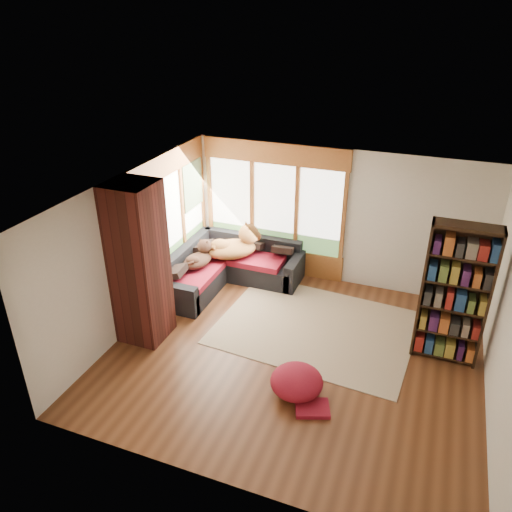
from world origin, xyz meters
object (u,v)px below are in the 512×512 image
Objects in this scene: bookshelf at (454,295)px; pouf at (297,381)px; dog_brindle at (199,254)px; dog_tan at (235,241)px; sectional_sofa at (223,267)px; brick_chimney at (139,264)px; area_rug at (315,327)px.

pouf is at bearing -139.67° from bookshelf.
dog_tan is at bearing -33.20° from dog_brindle.
sectional_sofa is 1.00× the size of bookshelf.
brick_chimney is 1.18× the size of sectional_sofa.
pouf is 3.39m from dog_tan.
brick_chimney is at bearing -143.56° from dog_tan.
sectional_sofa is at bearing 167.25° from bookshelf.
dog_brindle reaches higher than area_rug.
sectional_sofa is 1.95× the size of dog_tan.
pouf is (0.15, -1.60, 0.20)m from area_rug.
bookshelf is at bearing -0.77° from area_rug.
pouf reaches higher than area_rug.
dog_brindle reaches higher than sectional_sofa.
dog_tan is (0.21, 0.14, 0.51)m from sectional_sofa.
sectional_sofa is (0.45, 2.05, -1.00)m from brick_chimney.
sectional_sofa is 2.96× the size of dog_brindle.
pouf is at bearing -84.73° from area_rug.
bookshelf is 2.95× the size of dog_brindle.
dog_tan is (-1.88, 1.04, 0.81)m from area_rug.
bookshelf is 3.00× the size of pouf.
brick_chimney reaches higher than dog_tan.
pouf is 3.31m from dog_brindle.
sectional_sofa is 0.66m from dog_brindle.
bookshelf is at bearing -16.49° from sectional_sofa.
dog_tan is (0.66, 2.19, -0.48)m from brick_chimney.
area_rug is 2.77× the size of dog_tan.
dog_tan is at bearing 127.50° from pouf.
bookshelf reaches higher than sectional_sofa.
bookshelf is 4.04m from dog_tan.
area_rug is 2.53m from dog_brindle.
dog_brindle is (-2.52, 2.09, 0.52)m from pouf.
bookshelf is at bearing -88.34° from dog_brindle.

